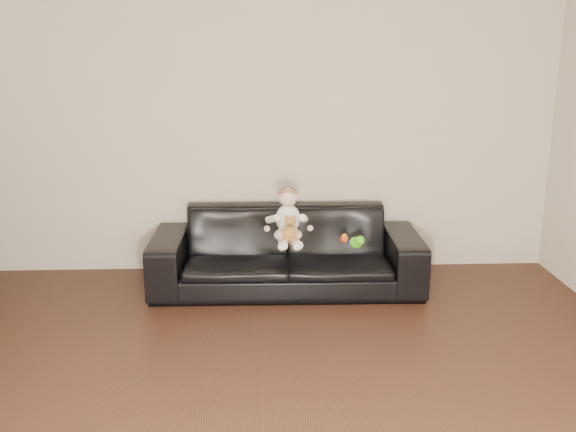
{
  "coord_description": "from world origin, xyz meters",
  "views": [
    {
      "loc": [
        -0.08,
        -2.82,
        1.99
      ],
      "look_at": [
        0.13,
        2.14,
        0.65
      ],
      "focal_mm": 40.0,
      "sensor_mm": 36.0,
      "label": 1
    }
  ],
  "objects_px": {
    "sofa": "(286,250)",
    "toy_green": "(356,243)",
    "toy_rattle": "(344,239)",
    "baby": "(288,219)",
    "toy_blue_disc": "(352,242)",
    "teddy_bear": "(290,229)"
  },
  "relations": [
    {
      "from": "baby",
      "to": "toy_blue_disc",
      "type": "distance_m",
      "value": 0.56
    },
    {
      "from": "teddy_bear",
      "to": "toy_blue_disc",
      "type": "xyz_separation_m",
      "value": [
        0.51,
        0.11,
        -0.15
      ]
    },
    {
      "from": "teddy_bear",
      "to": "toy_blue_disc",
      "type": "distance_m",
      "value": 0.54
    },
    {
      "from": "sofa",
      "to": "teddy_bear",
      "type": "height_order",
      "value": "teddy_bear"
    },
    {
      "from": "toy_green",
      "to": "toy_blue_disc",
      "type": "bearing_deg",
      "value": 93.73
    },
    {
      "from": "teddy_bear",
      "to": "toy_blue_disc",
      "type": "bearing_deg",
      "value": 10.42
    },
    {
      "from": "toy_green",
      "to": "toy_blue_disc",
      "type": "height_order",
      "value": "toy_green"
    },
    {
      "from": "baby",
      "to": "teddy_bear",
      "type": "xyz_separation_m",
      "value": [
        0.01,
        -0.14,
        -0.05
      ]
    },
    {
      "from": "sofa",
      "to": "toy_rattle",
      "type": "height_order",
      "value": "sofa"
    },
    {
      "from": "sofa",
      "to": "toy_green",
      "type": "xyz_separation_m",
      "value": [
        0.54,
        -0.28,
        0.15
      ]
    },
    {
      "from": "toy_green",
      "to": "teddy_bear",
      "type": "bearing_deg",
      "value": 177.42
    },
    {
      "from": "toy_green",
      "to": "baby",
      "type": "bearing_deg",
      "value": 162.86
    },
    {
      "from": "baby",
      "to": "toy_green",
      "type": "xyz_separation_m",
      "value": [
        0.53,
        -0.16,
        -0.16
      ]
    },
    {
      "from": "sofa",
      "to": "toy_rattle",
      "type": "relative_size",
      "value": 32.03
    },
    {
      "from": "toy_blue_disc",
      "to": "toy_green",
      "type": "bearing_deg",
      "value": -86.27
    },
    {
      "from": "baby",
      "to": "toy_rattle",
      "type": "distance_m",
      "value": 0.48
    },
    {
      "from": "toy_green",
      "to": "toy_rattle",
      "type": "bearing_deg",
      "value": 119.67
    },
    {
      "from": "baby",
      "to": "toy_blue_disc",
      "type": "relative_size",
      "value": 5.04
    },
    {
      "from": "toy_green",
      "to": "toy_rattle",
      "type": "xyz_separation_m",
      "value": [
        -0.07,
        0.13,
        -0.01
      ]
    },
    {
      "from": "sofa",
      "to": "baby",
      "type": "bearing_deg",
      "value": -85.16
    },
    {
      "from": "baby",
      "to": "toy_rattle",
      "type": "xyz_separation_m",
      "value": [
        0.45,
        -0.03,
        -0.17
      ]
    },
    {
      "from": "baby",
      "to": "toy_green",
      "type": "height_order",
      "value": "baby"
    }
  ]
}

